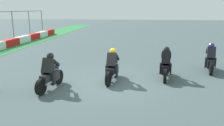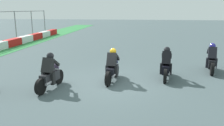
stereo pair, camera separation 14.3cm
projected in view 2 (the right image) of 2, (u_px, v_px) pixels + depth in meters
ground_plane at (111, 82)px, 10.31m from camera, size 120.00×120.00×0.00m
rider_lane_a at (211, 60)px, 11.88m from camera, size 2.03×0.62×1.51m
rider_lane_b at (166, 66)px, 10.74m from camera, size 2.04×0.58×1.51m
rider_lane_c at (112, 68)px, 10.35m from camera, size 2.04×0.59×1.51m
rider_lane_d at (50, 74)px, 9.35m from camera, size 2.04×0.60×1.51m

